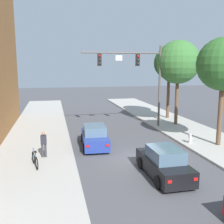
{
  "coord_description": "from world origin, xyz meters",
  "views": [
    {
      "loc": [
        -5.15,
        -14.84,
        5.74
      ],
      "look_at": [
        -0.41,
        6.31,
        2.0
      ],
      "focal_mm": 42.24,
      "sensor_mm": 36.0,
      "label": 1
    }
  ],
  "objects_px": {
    "traffic_signal_mast": "(138,71)",
    "bicycle_leaning": "(35,160)",
    "street_tree_third": "(169,63)",
    "pedestrian_sidewalk_left_walker": "(44,143)",
    "fire_hydrant": "(190,138)",
    "car_lead_blue": "(95,137)",
    "car_following_black": "(164,163)",
    "street_tree_nearest": "(224,64)",
    "street_tree_second": "(178,62)"
  },
  "relations": [
    {
      "from": "street_tree_second",
      "to": "car_following_black",
      "type": "bearing_deg",
      "value": -118.84
    },
    {
      "from": "street_tree_third",
      "to": "fire_hydrant",
      "type": "bearing_deg",
      "value": -104.82
    },
    {
      "from": "car_following_black",
      "to": "street_tree_third",
      "type": "bearing_deg",
      "value": 64.92
    },
    {
      "from": "bicycle_leaning",
      "to": "traffic_signal_mast",
      "type": "bearing_deg",
      "value": 43.5
    },
    {
      "from": "traffic_signal_mast",
      "to": "street_tree_third",
      "type": "height_order",
      "value": "street_tree_third"
    },
    {
      "from": "car_following_black",
      "to": "car_lead_blue",
      "type": "bearing_deg",
      "value": 114.38
    },
    {
      "from": "pedestrian_sidewalk_left_walker",
      "to": "street_tree_third",
      "type": "height_order",
      "value": "street_tree_third"
    },
    {
      "from": "traffic_signal_mast",
      "to": "street_tree_second",
      "type": "xyz_separation_m",
      "value": [
        4.05,
        0.26,
        0.76
      ]
    },
    {
      "from": "pedestrian_sidewalk_left_walker",
      "to": "bicycle_leaning",
      "type": "relative_size",
      "value": 0.94
    },
    {
      "from": "traffic_signal_mast",
      "to": "street_tree_nearest",
      "type": "xyz_separation_m",
      "value": [
        3.91,
        -6.84,
        0.51
      ]
    },
    {
      "from": "traffic_signal_mast",
      "to": "street_tree_third",
      "type": "distance_m",
      "value": 5.92
    },
    {
      "from": "traffic_signal_mast",
      "to": "fire_hydrant",
      "type": "relative_size",
      "value": 10.42
    },
    {
      "from": "bicycle_leaning",
      "to": "street_tree_nearest",
      "type": "relative_size",
      "value": 0.23
    },
    {
      "from": "car_following_black",
      "to": "street_tree_second",
      "type": "bearing_deg",
      "value": 61.16
    },
    {
      "from": "fire_hydrant",
      "to": "pedestrian_sidewalk_left_walker",
      "type": "bearing_deg",
      "value": -175.31
    },
    {
      "from": "pedestrian_sidewalk_left_walker",
      "to": "bicycle_leaning",
      "type": "height_order",
      "value": "pedestrian_sidewalk_left_walker"
    },
    {
      "from": "car_lead_blue",
      "to": "street_tree_third",
      "type": "xyz_separation_m",
      "value": [
        9.5,
        8.4,
        5.37
      ]
    },
    {
      "from": "car_following_black",
      "to": "street_tree_nearest",
      "type": "relative_size",
      "value": 0.56
    },
    {
      "from": "traffic_signal_mast",
      "to": "pedestrian_sidewalk_left_walker",
      "type": "bearing_deg",
      "value": -140.64
    },
    {
      "from": "car_lead_blue",
      "to": "bicycle_leaning",
      "type": "relative_size",
      "value": 2.49
    },
    {
      "from": "street_tree_nearest",
      "to": "street_tree_third",
      "type": "height_order",
      "value": "street_tree_third"
    },
    {
      "from": "bicycle_leaning",
      "to": "street_tree_nearest",
      "type": "xyz_separation_m",
      "value": [
        12.69,
        1.49,
        5.35
      ]
    },
    {
      "from": "car_lead_blue",
      "to": "car_following_black",
      "type": "xyz_separation_m",
      "value": [
        2.74,
        -6.04,
        0.0
      ]
    },
    {
      "from": "street_tree_nearest",
      "to": "street_tree_third",
      "type": "distance_m",
      "value": 10.44
    },
    {
      "from": "street_tree_nearest",
      "to": "street_tree_third",
      "type": "xyz_separation_m",
      "value": [
        0.76,
        10.41,
        0.2
      ]
    },
    {
      "from": "pedestrian_sidewalk_left_walker",
      "to": "fire_hydrant",
      "type": "bearing_deg",
      "value": 4.69
    },
    {
      "from": "bicycle_leaning",
      "to": "fire_hydrant",
      "type": "relative_size",
      "value": 2.41
    },
    {
      "from": "street_tree_second",
      "to": "pedestrian_sidewalk_left_walker",
      "type": "bearing_deg",
      "value": -150.21
    },
    {
      "from": "traffic_signal_mast",
      "to": "car_lead_blue",
      "type": "relative_size",
      "value": 1.73
    },
    {
      "from": "car_lead_blue",
      "to": "fire_hydrant",
      "type": "relative_size",
      "value": 6.01
    },
    {
      "from": "pedestrian_sidewalk_left_walker",
      "to": "street_tree_nearest",
      "type": "bearing_deg",
      "value": -0.06
    },
    {
      "from": "pedestrian_sidewalk_left_walker",
      "to": "street_tree_third",
      "type": "relative_size",
      "value": 0.21
    },
    {
      "from": "traffic_signal_mast",
      "to": "bicycle_leaning",
      "type": "distance_m",
      "value": 13.03
    },
    {
      "from": "car_lead_blue",
      "to": "street_tree_third",
      "type": "height_order",
      "value": "street_tree_third"
    },
    {
      "from": "bicycle_leaning",
      "to": "fire_hydrant",
      "type": "height_order",
      "value": "bicycle_leaning"
    },
    {
      "from": "traffic_signal_mast",
      "to": "fire_hydrant",
      "type": "bearing_deg",
      "value": -70.14
    },
    {
      "from": "fire_hydrant",
      "to": "car_following_black",
      "type": "bearing_deg",
      "value": -130.78
    },
    {
      "from": "fire_hydrant",
      "to": "street_tree_nearest",
      "type": "relative_size",
      "value": 0.09
    },
    {
      "from": "street_tree_third",
      "to": "street_tree_nearest",
      "type": "bearing_deg",
      "value": -94.19
    },
    {
      "from": "car_lead_blue",
      "to": "car_following_black",
      "type": "relative_size",
      "value": 1.02
    },
    {
      "from": "car_following_black",
      "to": "street_tree_nearest",
      "type": "distance_m",
      "value": 8.88
    },
    {
      "from": "car_lead_blue",
      "to": "street_tree_nearest",
      "type": "height_order",
      "value": "street_tree_nearest"
    },
    {
      "from": "traffic_signal_mast",
      "to": "pedestrian_sidewalk_left_walker",
      "type": "distance_m",
      "value": 11.6
    },
    {
      "from": "car_lead_blue",
      "to": "pedestrian_sidewalk_left_walker",
      "type": "bearing_deg",
      "value": -150.4
    },
    {
      "from": "pedestrian_sidewalk_left_walker",
      "to": "street_tree_second",
      "type": "bearing_deg",
      "value": 29.79
    },
    {
      "from": "car_lead_blue",
      "to": "car_following_black",
      "type": "distance_m",
      "value": 6.63
    },
    {
      "from": "bicycle_leaning",
      "to": "street_tree_third",
      "type": "xyz_separation_m",
      "value": [
        13.45,
        11.9,
        5.55
      ]
    },
    {
      "from": "car_following_black",
      "to": "bicycle_leaning",
      "type": "distance_m",
      "value": 7.17
    },
    {
      "from": "bicycle_leaning",
      "to": "street_tree_third",
      "type": "distance_m",
      "value": 18.8
    },
    {
      "from": "street_tree_nearest",
      "to": "street_tree_second",
      "type": "distance_m",
      "value": 7.1
    }
  ]
}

